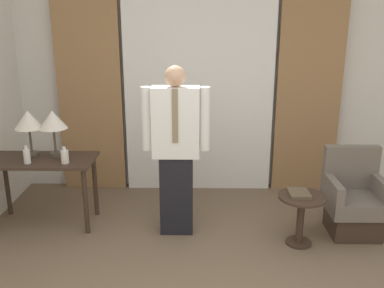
{
  "coord_description": "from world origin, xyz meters",
  "views": [
    {
      "loc": [
        -0.02,
        -2.36,
        2.18
      ],
      "look_at": [
        -0.07,
        1.49,
        1.0
      ],
      "focal_mm": 40.0,
      "sensor_mm": 36.0,
      "label": 1
    }
  ],
  "objects_px": {
    "person": "(176,146)",
    "bottle_near_edge": "(65,156)",
    "bottle_by_lamp": "(27,156)",
    "book": "(299,193)",
    "armchair": "(353,202)",
    "desk": "(42,170)",
    "table_lamp_right": "(53,121)",
    "side_table": "(301,211)",
    "table_lamp_left": "(28,121)"
  },
  "relations": [
    {
      "from": "table_lamp_left",
      "to": "table_lamp_right",
      "type": "bearing_deg",
      "value": 0.0
    },
    {
      "from": "bottle_near_edge",
      "to": "side_table",
      "type": "distance_m",
      "value": 2.39
    },
    {
      "from": "desk",
      "to": "armchair",
      "type": "distance_m",
      "value": 3.24
    },
    {
      "from": "table_lamp_right",
      "to": "side_table",
      "type": "relative_size",
      "value": 0.96
    },
    {
      "from": "book",
      "to": "bottle_near_edge",
      "type": "bearing_deg",
      "value": 173.9
    },
    {
      "from": "table_lamp_right",
      "to": "bottle_near_edge",
      "type": "relative_size",
      "value": 2.84
    },
    {
      "from": "desk",
      "to": "person",
      "type": "bearing_deg",
      "value": -6.85
    },
    {
      "from": "desk",
      "to": "person",
      "type": "xyz_separation_m",
      "value": [
        1.41,
        -0.17,
        0.32
      ]
    },
    {
      "from": "bottle_near_edge",
      "to": "person",
      "type": "relative_size",
      "value": 0.1
    },
    {
      "from": "bottle_near_edge",
      "to": "side_table",
      "type": "relative_size",
      "value": 0.34
    },
    {
      "from": "bottle_near_edge",
      "to": "table_lamp_left",
      "type": "bearing_deg",
      "value": 151.25
    },
    {
      "from": "table_lamp_left",
      "to": "bottle_near_edge",
      "type": "height_order",
      "value": "table_lamp_left"
    },
    {
      "from": "bottle_by_lamp",
      "to": "side_table",
      "type": "distance_m",
      "value": 2.76
    },
    {
      "from": "book",
      "to": "desk",
      "type": "bearing_deg",
      "value": 171.86
    },
    {
      "from": "table_lamp_left",
      "to": "side_table",
      "type": "height_order",
      "value": "table_lamp_left"
    },
    {
      "from": "armchair",
      "to": "bottle_by_lamp",
      "type": "bearing_deg",
      "value": 179.74
    },
    {
      "from": "bottle_near_edge",
      "to": "bottle_by_lamp",
      "type": "height_order",
      "value": "bottle_by_lamp"
    },
    {
      "from": "bottle_by_lamp",
      "to": "armchair",
      "type": "xyz_separation_m",
      "value": [
        3.31,
        -0.01,
        -0.48
      ]
    },
    {
      "from": "desk",
      "to": "book",
      "type": "height_order",
      "value": "desk"
    },
    {
      "from": "bottle_by_lamp",
      "to": "book",
      "type": "distance_m",
      "value": 2.71
    },
    {
      "from": "table_lamp_right",
      "to": "book",
      "type": "xyz_separation_m",
      "value": [
        2.47,
        -0.48,
        -0.59
      ]
    },
    {
      "from": "table_lamp_right",
      "to": "armchair",
      "type": "distance_m",
      "value": 3.2
    },
    {
      "from": "table_lamp_right",
      "to": "armchair",
      "type": "bearing_deg",
      "value": -4.68
    },
    {
      "from": "table_lamp_right",
      "to": "bottle_near_edge",
      "type": "height_order",
      "value": "table_lamp_right"
    },
    {
      "from": "table_lamp_left",
      "to": "side_table",
      "type": "bearing_deg",
      "value": -10.42
    },
    {
      "from": "table_lamp_right",
      "to": "bottle_by_lamp",
      "type": "xyz_separation_m",
      "value": [
        -0.21,
        -0.24,
        -0.3
      ]
    },
    {
      "from": "bottle_near_edge",
      "to": "person",
      "type": "xyz_separation_m",
      "value": [
        1.12,
        -0.04,
        0.13
      ]
    },
    {
      "from": "table_lamp_right",
      "to": "bottle_by_lamp",
      "type": "relative_size",
      "value": 2.62
    },
    {
      "from": "table_lamp_right",
      "to": "bottle_by_lamp",
      "type": "bearing_deg",
      "value": -131.68
    },
    {
      "from": "bottle_by_lamp",
      "to": "desk",
      "type": "bearing_deg",
      "value": 57.44
    },
    {
      "from": "desk",
      "to": "table_lamp_right",
      "type": "height_order",
      "value": "table_lamp_right"
    },
    {
      "from": "table_lamp_right",
      "to": "bottle_near_edge",
      "type": "distance_m",
      "value": 0.42
    },
    {
      "from": "bottle_near_edge",
      "to": "bottle_by_lamp",
      "type": "distance_m",
      "value": 0.38
    },
    {
      "from": "table_lamp_left",
      "to": "side_table",
      "type": "distance_m",
      "value": 2.9
    },
    {
      "from": "person",
      "to": "bottle_near_edge",
      "type": "bearing_deg",
      "value": 177.73
    },
    {
      "from": "armchair",
      "to": "desk",
      "type": "bearing_deg",
      "value": 177.37
    },
    {
      "from": "desk",
      "to": "side_table",
      "type": "height_order",
      "value": "desk"
    },
    {
      "from": "bottle_by_lamp",
      "to": "bottle_near_edge",
      "type": "bearing_deg",
      "value": 1.18
    },
    {
      "from": "bottle_near_edge",
      "to": "armchair",
      "type": "relative_size",
      "value": 0.2
    },
    {
      "from": "person",
      "to": "table_lamp_left",
      "type": "bearing_deg",
      "value": 169.88
    },
    {
      "from": "table_lamp_left",
      "to": "bottle_by_lamp",
      "type": "bearing_deg",
      "value": -79.94
    },
    {
      "from": "side_table",
      "to": "book",
      "type": "xyz_separation_m",
      "value": [
        -0.03,
        0.03,
        0.18
      ]
    },
    {
      "from": "desk",
      "to": "table_lamp_left",
      "type": "xyz_separation_m",
      "value": [
        -0.13,
        0.11,
        0.5
      ]
    },
    {
      "from": "armchair",
      "to": "table_lamp_right",
      "type": "bearing_deg",
      "value": 175.32
    },
    {
      "from": "table_lamp_right",
      "to": "bottle_by_lamp",
      "type": "distance_m",
      "value": 0.44
    },
    {
      "from": "side_table",
      "to": "table_lamp_left",
      "type": "bearing_deg",
      "value": 169.58
    },
    {
      "from": "side_table",
      "to": "bottle_near_edge",
      "type": "bearing_deg",
      "value": 173.25
    },
    {
      "from": "side_table",
      "to": "book",
      "type": "distance_m",
      "value": 0.18
    },
    {
      "from": "book",
      "to": "side_table",
      "type": "bearing_deg",
      "value": -48.12
    },
    {
      "from": "table_lamp_left",
      "to": "person",
      "type": "bearing_deg",
      "value": -10.12
    }
  ]
}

